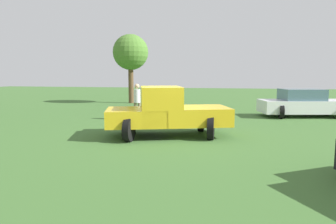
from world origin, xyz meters
The scene contains 5 objects.
ground_plane centered at (0.00, 0.00, 0.00)m, with size 80.00×80.00×0.00m, color #3D662D.
pickup_truck centered at (-0.03, 0.02, 0.95)m, with size 3.17×4.80×1.83m.
sedan_near centered at (6.57, -6.24, 0.71)m, with size 2.87×5.04×1.50m.
person_bystander centered at (3.53, 2.24, 1.04)m, with size 0.40×0.40×1.82m.
tree_far_center centered at (12.12, 5.50, 3.97)m, with size 2.80×2.80×5.42m.
Camera 1 is at (-10.62, -2.33, 2.27)m, focal length 31.84 mm.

